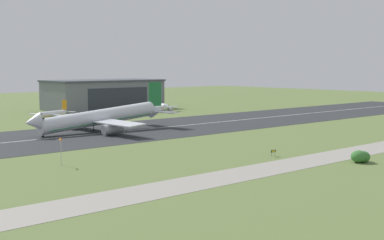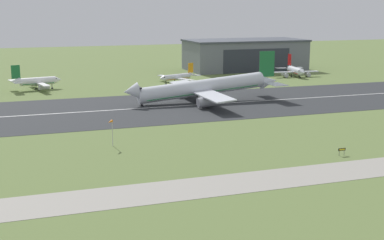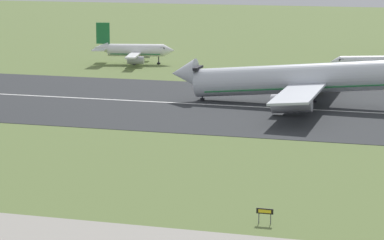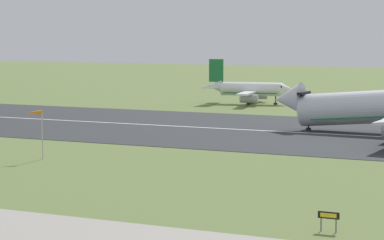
{
  "view_description": "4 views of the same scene",
  "coord_description": "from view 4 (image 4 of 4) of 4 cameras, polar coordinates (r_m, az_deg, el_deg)",
  "views": [
    {
      "loc": [
        -94.45,
        -44.73,
        22.79
      ],
      "look_at": [
        0.34,
        63.27,
        8.17
      ],
      "focal_mm": 50.0,
      "sensor_mm": 36.0,
      "label": 1
    },
    {
      "loc": [
        -58.86,
        -54.34,
        31.93
      ],
      "look_at": [
        -19.82,
        59.44,
        6.37
      ],
      "focal_mm": 50.0,
      "sensor_mm": 36.0,
      "label": 2
    },
    {
      "loc": [
        27.21,
        -47.59,
        28.42
      ],
      "look_at": [
        -4.55,
        60.21,
        6.92
      ],
      "focal_mm": 85.0,
      "sensor_mm": 36.0,
      "label": 3
    },
    {
      "loc": [
        31.27,
        -27.49,
        15.94
      ],
      "look_at": [
        -13.48,
        61.53,
        6.43
      ],
      "focal_mm": 85.0,
      "sensor_mm": 36.0,
      "label": 4
    }
  ],
  "objects": [
    {
      "name": "ground_plane",
      "position": [
        89.62,
        5.85,
        -4.82
      ],
      "size": [
        676.78,
        676.78,
        0.0
      ],
      "primitive_type": "plane",
      "color": "olive"
    },
    {
      "name": "airplane_parked_east",
      "position": [
        205.65,
        3.63,
        1.92
      ],
      "size": [
        20.68,
        24.33,
        10.13
      ],
      "color": "white",
      "rests_on": "ground_plane"
    },
    {
      "name": "windsock_pole",
      "position": [
        116.21,
        -9.83,
        0.25
      ],
      "size": [
        1.59,
        1.89,
        6.3
      ],
      "color": "#B7B7BC",
      "rests_on": "ground_plane"
    },
    {
      "name": "runway_sign",
      "position": [
        74.26,
        8.57,
        -6.02
      ],
      "size": [
        1.79,
        0.13,
        1.66
      ],
      "color": "#4C4C51",
      "rests_on": "ground_plane"
    }
  ]
}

